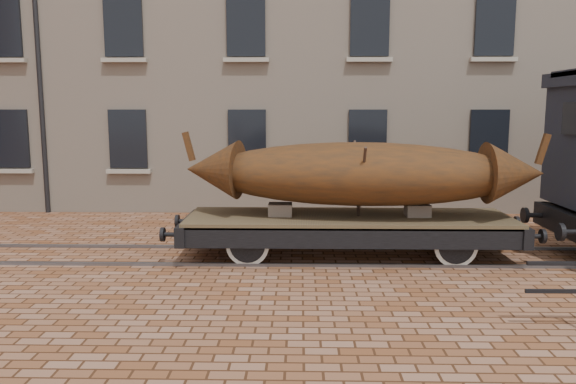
{
  "coord_description": "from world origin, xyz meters",
  "views": [
    {
      "loc": [
        -0.95,
        -11.41,
        3.07
      ],
      "look_at": [
        -1.21,
        0.5,
        1.3
      ],
      "focal_mm": 35.0,
      "sensor_mm": 36.0,
      "label": 1
    }
  ],
  "objects": [
    {
      "name": "ground",
      "position": [
        0.0,
        0.0,
        0.0
      ],
      "size": [
        90.0,
        90.0,
        0.0
      ],
      "primitive_type": "plane",
      "color": "brown"
    },
    {
      "name": "warehouse_cream",
      "position": [
        3.0,
        9.99,
        7.0
      ],
      "size": [
        40.0,
        10.19,
        14.0
      ],
      "color": "beige",
      "rests_on": "ground"
    },
    {
      "name": "rail_track",
      "position": [
        0.0,
        0.0,
        0.03
      ],
      "size": [
        30.0,
        1.52,
        0.06
      ],
      "color": "#59595E",
      "rests_on": "ground"
    },
    {
      "name": "flatcar_wagon",
      "position": [
        0.05,
        0.0,
        0.71
      ],
      "size": [
        7.5,
        2.03,
        1.13
      ],
      "color": "#413326",
      "rests_on": "ground"
    },
    {
      "name": "iron_boat",
      "position": [
        0.25,
        0.0,
        1.76
      ],
      "size": [
        7.36,
        2.58,
        1.73
      ],
      "color": "#542B10",
      "rests_on": "flatcar_wagon"
    }
  ]
}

